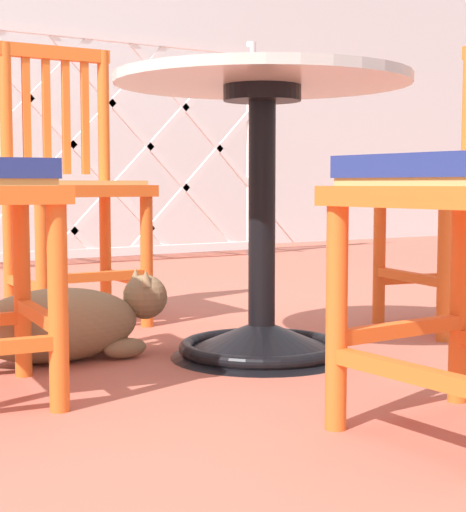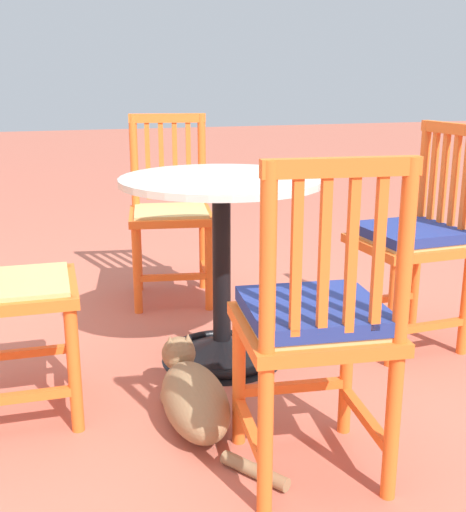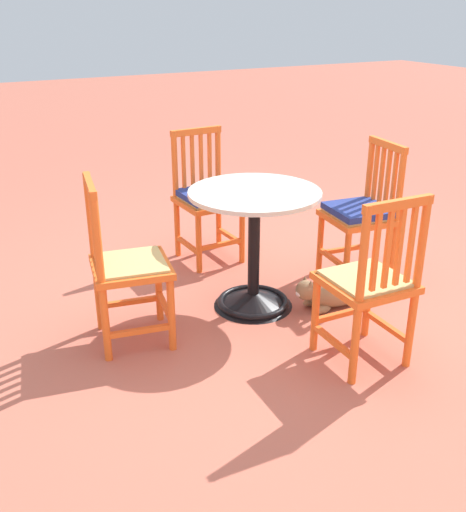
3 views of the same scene
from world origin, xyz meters
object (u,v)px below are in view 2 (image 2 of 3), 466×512
orange_chair_tucked_in (315,325)px  orange_chair_at_corner (171,214)px  orange_chair_facing_out (413,240)px  tabby_cat (193,395)px  orange_chair_near_fence (3,290)px  cafe_table (222,291)px

orange_chair_tucked_in → orange_chair_at_corner: size_ratio=1.00×
orange_chair_facing_out → tabby_cat: (-0.36, 1.02, -0.35)m
tabby_cat → orange_chair_tucked_in: bearing=-145.9°
orange_chair_facing_out → orange_chair_at_corner: same height
orange_chair_tucked_in → tabby_cat: size_ratio=1.25×
orange_chair_near_fence → tabby_cat: bearing=-112.9°
cafe_table → orange_chair_near_fence: bearing=104.5°
orange_chair_tucked_in → orange_chair_near_fence: bearing=53.1°
orange_chair_near_fence → orange_chair_tucked_in: same height
orange_chair_near_fence → orange_chair_at_corner: bearing=-37.3°
orange_chair_tucked_in → tabby_cat: bearing=34.1°
orange_chair_near_fence → tabby_cat: size_ratio=1.25×
orange_chair_near_fence → tabby_cat: 0.69m
cafe_table → orange_chair_near_fence: orange_chair_near_fence is taller
orange_chair_tucked_in → orange_chair_facing_out: (0.73, -0.77, 0.00)m
orange_chair_tucked_in → tabby_cat: 0.57m
orange_chair_tucked_in → orange_chair_at_corner: (1.60, 0.05, -0.01)m
tabby_cat → orange_chair_near_fence: bearing=67.1°
orange_chair_at_corner → orange_chair_facing_out: bearing=-136.7°
cafe_table → tabby_cat: cafe_table is taller
orange_chair_near_fence → orange_chair_facing_out: 1.58m
tabby_cat → cafe_table: bearing=-27.7°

